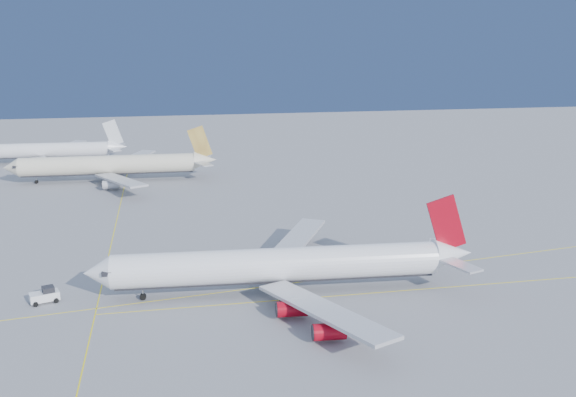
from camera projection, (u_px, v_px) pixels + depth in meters
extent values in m
plane|color=slate|center=(324.00, 267.00, 119.87)|extent=(500.00, 500.00, 0.00)
cube|color=yellow|center=(373.00, 293.00, 107.47)|extent=(90.00, 0.18, 0.02)
cube|color=yellow|center=(332.00, 278.00, 114.15)|extent=(118.86, 16.88, 0.02)
cube|color=yellow|center=(114.00, 232.00, 140.94)|extent=(0.18, 140.00, 0.02)
cylinder|color=white|center=(277.00, 265.00, 106.34)|extent=(54.20, 8.88, 5.59)
cone|color=white|center=(97.00, 273.00, 102.61)|extent=(4.67, 5.84, 5.59)
cone|color=white|center=(453.00, 253.00, 110.10)|extent=(7.06, 5.71, 5.31)
cube|color=black|center=(109.00, 269.00, 102.70)|extent=(1.86, 5.39, 0.67)
cube|color=#B7B7BC|center=(324.00, 310.00, 92.30)|extent=(15.27, 27.72, 0.53)
cube|color=#B7B7BC|center=(293.00, 243.00, 122.39)|extent=(18.08, 26.76, 0.53)
cube|color=#9B0615|center=(446.00, 224.00, 108.60)|extent=(7.42, 0.89, 10.19)
cylinder|color=gray|center=(143.00, 290.00, 104.32)|extent=(0.23, 0.23, 2.22)
cylinder|color=black|center=(143.00, 297.00, 104.59)|extent=(1.10, 0.74, 1.06)
cylinder|color=gray|center=(286.00, 292.00, 103.49)|extent=(0.31, 0.31, 2.22)
cylinder|color=black|center=(286.00, 299.00, 103.76)|extent=(1.11, 0.93, 1.06)
cylinder|color=gray|center=(280.00, 275.00, 111.09)|extent=(0.31, 0.31, 2.22)
cylinder|color=black|center=(280.00, 281.00, 111.35)|extent=(1.11, 0.93, 1.06)
cylinder|color=#9B0615|center=(292.00, 309.00, 97.07)|extent=(4.76, 2.69, 2.41)
cylinder|color=#9B0615|center=(329.00, 332.00, 89.54)|extent=(4.76, 2.69, 2.41)
cylinder|color=#9B0615|center=(276.00, 262.00, 117.49)|extent=(4.76, 2.69, 2.41)
cylinder|color=#9B0615|center=(292.00, 247.00, 126.08)|extent=(4.76, 2.69, 2.41)
cylinder|color=beige|center=(108.00, 165.00, 190.31)|extent=(50.71, 7.08, 5.54)
cone|color=beige|center=(11.00, 168.00, 185.98)|extent=(4.54, 5.67, 5.54)
cone|color=beige|center=(205.00, 160.00, 194.70)|extent=(6.96, 5.47, 5.27)
cube|color=black|center=(17.00, 166.00, 186.13)|extent=(1.72, 5.31, 0.68)
cube|color=#B7B7BC|center=(120.00, 180.00, 176.80)|extent=(15.75, 26.88, 0.53)
cube|color=#B7B7BC|center=(129.00, 160.00, 206.04)|extent=(17.11, 26.43, 0.53)
cube|color=gold|center=(200.00, 142.00, 193.15)|extent=(7.49, 0.67, 10.29)
cylinder|color=gray|center=(36.00, 178.00, 187.85)|extent=(0.23, 0.23, 2.24)
cylinder|color=black|center=(37.00, 182.00, 188.12)|extent=(1.09, 0.71, 1.07)
cylinder|color=gray|center=(111.00, 178.00, 187.51)|extent=(0.31, 0.31, 2.24)
cylinder|color=black|center=(111.00, 182.00, 187.78)|extent=(1.10, 0.91, 1.07)
cylinder|color=gray|center=(114.00, 173.00, 195.05)|extent=(0.31, 0.31, 2.24)
cylinder|color=black|center=(114.00, 177.00, 195.32)|extent=(1.10, 0.91, 1.07)
cylinder|color=#B7B7BC|center=(111.00, 185.00, 179.41)|extent=(4.74, 2.57, 2.43)
cylinder|color=#B7B7BC|center=(119.00, 167.00, 203.44)|extent=(4.74, 2.57, 2.43)
cylinder|color=white|center=(42.00, 150.00, 217.86)|extent=(44.30, 6.62, 4.94)
cone|color=white|center=(118.00, 147.00, 221.53)|extent=(6.35, 4.93, 4.70)
cube|color=#B7B7BC|center=(47.00, 161.00, 205.96)|extent=(13.78, 23.64, 0.49)
cube|color=#B7B7BC|center=(62.00, 147.00, 231.65)|extent=(15.27, 23.16, 0.49)
cube|color=silver|center=(113.00, 133.00, 220.14)|extent=(6.80, 0.66, 9.34)
cylinder|color=gray|center=(43.00, 161.00, 215.34)|extent=(0.28, 0.28, 2.03)
cylinder|color=black|center=(44.00, 164.00, 215.59)|extent=(1.00, 0.83, 0.97)
cylinder|color=gray|center=(48.00, 157.00, 222.11)|extent=(0.28, 0.28, 2.03)
cylinder|color=black|center=(48.00, 160.00, 222.36)|extent=(1.00, 0.83, 0.97)
cylinder|color=#B7B7BC|center=(41.00, 165.00, 208.27)|extent=(4.32, 2.37, 2.21)
cylinder|color=#B7B7BC|center=(54.00, 153.00, 229.39)|extent=(4.32, 2.37, 2.21)
cube|color=white|center=(44.00, 296.00, 103.51)|extent=(4.98, 3.54, 1.35)
cube|color=black|center=(48.00, 290.00, 103.58)|extent=(2.31, 2.38, 1.01)
cylinder|color=black|center=(36.00, 304.00, 101.91)|extent=(0.87, 0.62, 0.79)
cylinder|color=black|center=(33.00, 299.00, 103.91)|extent=(0.87, 0.62, 0.79)
cylinder|color=black|center=(56.00, 300.00, 103.41)|extent=(0.87, 0.62, 0.79)
cylinder|color=black|center=(54.00, 296.00, 105.41)|extent=(0.87, 0.62, 0.79)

